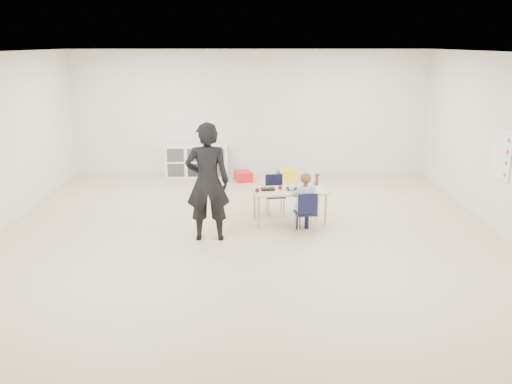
{
  "coord_description": "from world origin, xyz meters",
  "views": [
    {
      "loc": [
        0.06,
        -7.71,
        2.94
      ],
      "look_at": [
        0.11,
        -0.17,
        0.85
      ],
      "focal_mm": 38.0,
      "sensor_mm": 36.0,
      "label": 1
    }
  ],
  "objects_px": {
    "chair_near": "(305,212)",
    "child": "(306,200)",
    "cubby_shelf": "(197,161)",
    "adult": "(208,182)",
    "table": "(289,206)"
  },
  "relations": [
    {
      "from": "cubby_shelf",
      "to": "chair_near",
      "type": "bearing_deg",
      "value": -61.16
    },
    {
      "from": "child",
      "to": "chair_near",
      "type": "bearing_deg",
      "value": 172.45
    },
    {
      "from": "table",
      "to": "chair_near",
      "type": "height_order",
      "value": "chair_near"
    },
    {
      "from": "cubby_shelf",
      "to": "table",
      "type": "bearing_deg",
      "value": -60.37
    },
    {
      "from": "cubby_shelf",
      "to": "adult",
      "type": "height_order",
      "value": "adult"
    },
    {
      "from": "chair_near",
      "to": "child",
      "type": "bearing_deg",
      "value": -7.55
    },
    {
      "from": "chair_near",
      "to": "adult",
      "type": "bearing_deg",
      "value": -176.87
    },
    {
      "from": "cubby_shelf",
      "to": "adult",
      "type": "distance_m",
      "value": 4.17
    },
    {
      "from": "table",
      "to": "chair_near",
      "type": "xyz_separation_m",
      "value": [
        0.22,
        -0.51,
        0.05
      ]
    },
    {
      "from": "chair_near",
      "to": "cubby_shelf",
      "type": "relative_size",
      "value": 0.49
    },
    {
      "from": "cubby_shelf",
      "to": "adult",
      "type": "xyz_separation_m",
      "value": [
        0.58,
        -4.1,
        0.56
      ]
    },
    {
      "from": "child",
      "to": "adult",
      "type": "relative_size",
      "value": 0.59
    },
    {
      "from": "child",
      "to": "cubby_shelf",
      "type": "bearing_deg",
      "value": 111.29
    },
    {
      "from": "table",
      "to": "cubby_shelf",
      "type": "relative_size",
      "value": 0.94
    },
    {
      "from": "chair_near",
      "to": "child",
      "type": "distance_m",
      "value": 0.2
    }
  ]
}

